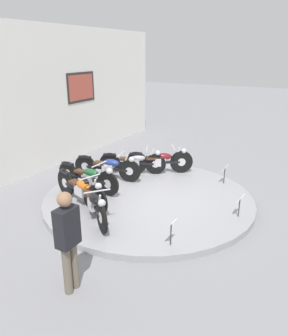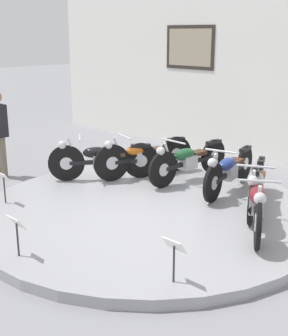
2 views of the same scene
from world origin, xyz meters
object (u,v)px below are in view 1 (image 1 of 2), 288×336
Objects in this scene: motorcycle_maroon at (160,160)px; info_placard_front_centre at (240,201)px; visitor_standing at (68,237)px; info_placard_front_right at (225,171)px; motorcycle_black at (93,202)px; motorcycle_silver at (134,161)px; info_placard_front_left at (171,227)px; motorcycle_orange at (81,189)px; motorcycle_blue at (108,166)px; motorcycle_green at (88,176)px.

motorcycle_maroon reaches higher than info_placard_front_centre.
info_placard_front_right is at bearing -9.99° from visitor_standing.
info_placard_front_centre is (1.60, -2.72, -0.02)m from motorcycle_black.
motorcycle_silver is 0.77m from motorcycle_maroon.
info_placard_front_left and info_placard_front_right have the same top height.
motorcycle_orange is at bearing 109.46° from info_placard_front_centre.
motorcycle_maroon is 1.89m from info_placard_front_right.
motorcycle_black is at bearing -166.75° from motorcycle_silver.
motorcycle_black is 0.82× the size of motorcycle_blue.
motorcycle_maroon is at bearing -59.21° from motorcycle_silver.
info_placard_front_right is (1.29, -2.93, -0.02)m from motorcycle_blue.
motorcycle_silver is 3.50× the size of info_placard_front_left.
motorcycle_blue is at bearing 53.32° from info_placard_front_left.
motorcycle_maroon is at bearing -27.29° from motorcycle_green.
motorcycle_orange is 2.39m from motorcycle_silver.
motorcycle_maroon is (1.15, -1.05, 0.01)m from motorcycle_blue.
info_placard_front_centre is at bearing -96.75° from motorcycle_blue.
motorcycle_silver reaches higher than info_placard_front_centre.
motorcycle_black is at bearing 120.44° from info_placard_front_centre.
visitor_standing is at bearing 151.89° from info_placard_front_left.
visitor_standing reaches higher than motorcycle_maroon.
motorcycle_green is 1.11× the size of motorcycle_silver.
motorcycle_blue is 1.16× the size of visitor_standing.
motorcycle_orange is 2.86m from motorcycle_maroon.
info_placard_front_right is at bearing 25.49° from info_placard_front_centre.
motorcycle_orange is 0.98× the size of motorcycle_green.
visitor_standing reaches higher than motorcycle_blue.
motorcycle_blue is (2.04, 1.05, -0.01)m from motorcycle_black.
visitor_standing reaches higher than motorcycle_silver.
info_placard_front_right is at bearing -29.49° from motorcycle_black.
motorcycle_black is 2.14m from visitor_standing.
motorcycle_blue is 3.82× the size of info_placard_front_right.
motorcycle_green reaches higher than motorcycle_blue.
motorcycle_maroon is (3.19, -0.00, 0.01)m from motorcycle_black.
visitor_standing is at bearing -169.11° from motorcycle_maroon.
motorcycle_orange is 1.00× the size of motorcycle_blue.
motorcycle_blue is at bearing 113.80° from info_placard_front_right.
visitor_standing is (-3.45, 1.74, 0.44)m from info_placard_front_centre.
motorcycle_blue reaches higher than info_placard_front_right.
motorcycle_silver is at bearing 120.79° from motorcycle_maroon.
info_placard_front_centre is (1.74, -0.83, 0.00)m from info_placard_front_left.
info_placard_front_left is (-2.19, -2.93, -0.02)m from motorcycle_blue.
info_placard_front_left is at bearing -150.50° from motorcycle_maroon.
motorcycle_orange is at bearing 179.96° from motorcycle_silver.
info_placard_front_centre is 1.93m from info_placard_front_right.
motorcycle_maroon is 3.15m from info_placard_front_centre.
motorcycle_maroon is at bearing -42.43° from motorcycle_blue.
motorcycle_silver is 1.07× the size of visitor_standing.
motorcycle_maroon is 3.36× the size of info_placard_front_right.
visitor_standing is (-1.86, -0.97, 0.42)m from motorcycle_black.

